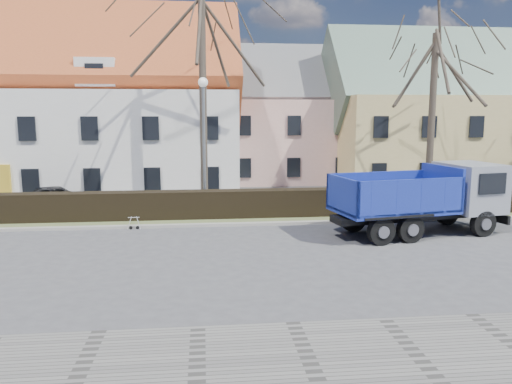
{
  "coord_description": "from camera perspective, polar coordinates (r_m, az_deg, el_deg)",
  "views": [
    {
      "loc": [
        -2.03,
        -16.97,
        4.97
      ],
      "look_at": [
        0.18,
        3.94,
        1.6
      ],
      "focal_mm": 35.0,
      "sensor_mm": 36.0,
      "label": 1
    }
  ],
  "objects": [
    {
      "name": "tree_1",
      "position": [
        25.5,
        -6.1,
        12.1
      ],
      "size": [
        9.2,
        9.2,
        12.65
      ],
      "primitive_type": null,
      "color": "#3A3128",
      "rests_on": "ground"
    },
    {
      "name": "hedge",
      "position": [
        23.46,
        -0.97,
        -1.51
      ],
      "size": [
        60.0,
        0.9,
        1.3
      ],
      "primitive_type": "cube",
      "color": "black",
      "rests_on": "ground"
    },
    {
      "name": "grass_strip",
      "position": [
        23.77,
        -1.01,
        -2.84
      ],
      "size": [
        80.0,
        3.0,
        0.1
      ],
      "primitive_type": "cube",
      "color": "#505D34",
      "rests_on": "ground"
    },
    {
      "name": "building_pink",
      "position": [
        37.47,
        3.25,
        7.61
      ],
      "size": [
        10.8,
        8.8,
        8.0
      ],
      "primitive_type": null,
      "color": "#D5A297",
      "rests_on": "ground"
    },
    {
      "name": "building_yellow",
      "position": [
        38.46,
        22.11,
        7.37
      ],
      "size": [
        18.8,
        10.8,
        8.5
      ],
      "primitive_type": null,
      "color": "tan",
      "rests_on": "ground"
    },
    {
      "name": "ground",
      "position": [
        17.79,
        0.76,
        -7.11
      ],
      "size": [
        120.0,
        120.0,
        0.0
      ],
      "primitive_type": "plane",
      "color": "#444446"
    },
    {
      "name": "parked_car_a",
      "position": [
        28.09,
        -21.79,
        -0.48
      ],
      "size": [
        3.85,
        2.74,
        1.22
      ],
      "primitive_type": "imported",
      "rotation": [
        0.0,
        0.0,
        1.98
      ],
      "color": "black",
      "rests_on": "ground"
    },
    {
      "name": "tree_2",
      "position": [
        28.17,
        19.53,
        9.67
      ],
      "size": [
        8.0,
        8.0,
        11.0
      ],
      "primitive_type": null,
      "color": "#3A3128",
      "rests_on": "ground"
    },
    {
      "name": "building_white",
      "position": [
        34.74,
        -24.7,
        7.92
      ],
      "size": [
        26.8,
        10.8,
        9.5
      ],
      "primitive_type": null,
      "color": "silver",
      "rests_on": "ground"
    },
    {
      "name": "sidewalk_near",
      "position": [
        10.0,
        6.93,
        -20.47
      ],
      "size": [
        80.0,
        5.0,
        0.08
      ],
      "primitive_type": "cube",
      "color": "slate",
      "rests_on": "ground"
    },
    {
      "name": "dump_truck",
      "position": [
        21.3,
        17.56,
        -0.75
      ],
      "size": [
        7.79,
        4.1,
        2.96
      ],
      "primitive_type": null,
      "rotation": [
        0.0,
        0.0,
        0.19
      ],
      "color": "navy",
      "rests_on": "ground"
    },
    {
      "name": "curb_far",
      "position": [
        22.21,
        -0.64,
        -3.66
      ],
      "size": [
        80.0,
        0.3,
        0.12
      ],
      "primitive_type": "cube",
      "color": "gray",
      "rests_on": "ground"
    },
    {
      "name": "streetlight",
      "position": [
        24.02,
        -5.96,
        5.15
      ],
      "size": [
        0.52,
        0.52,
        6.67
      ],
      "primitive_type": null,
      "color": "slate",
      "rests_on": "ground"
    },
    {
      "name": "cart_frame",
      "position": [
        22.02,
        -14.27,
        -3.4
      ],
      "size": [
        0.68,
        0.39,
        0.61
      ],
      "primitive_type": null,
      "rotation": [
        0.0,
        0.0,
        -0.01
      ],
      "color": "silver",
      "rests_on": "ground"
    }
  ]
}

